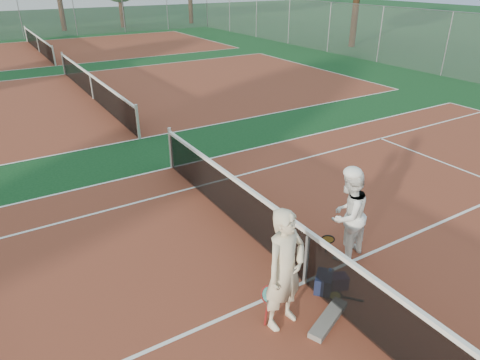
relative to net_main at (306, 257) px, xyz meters
name	(u,v)px	position (x,y,z in m)	size (l,w,h in m)	color
ground	(304,282)	(0.00, 0.00, -0.51)	(130.00, 130.00, 0.00)	#0F3918
court_main	(304,282)	(0.00, 0.00, -0.51)	(23.77, 10.97, 0.01)	brown
court_far_a	(94,99)	(0.00, 13.50, -0.51)	(23.77, 10.97, 0.01)	brown
court_far_b	(40,52)	(0.00, 27.00, -0.51)	(23.77, 10.97, 0.01)	brown
net_main	(306,257)	(0.00, 0.00, 0.00)	(0.10, 10.98, 1.02)	black
net_far_a	(92,86)	(0.00, 13.50, 0.00)	(0.10, 10.98, 1.02)	black
net_far_b	(38,44)	(0.00, 27.00, 0.00)	(0.10, 10.98, 1.02)	black
fence_back	(20,18)	(0.00, 34.00, 0.99)	(32.00, 0.06, 3.00)	slate
player_a	(285,270)	(-0.85, -0.51, 0.43)	(0.69, 0.45, 1.88)	beige
player_b	(347,215)	(1.08, 0.23, 0.34)	(0.83, 0.64, 1.70)	white
racket_red	(269,303)	(-0.99, -0.36, -0.22)	(0.22, 0.27, 0.58)	maroon
racket_black_held	(327,247)	(0.74, 0.30, -0.24)	(0.30, 0.27, 0.55)	black
racket_spare	(333,295)	(0.19, -0.50, -0.49)	(0.60, 0.27, 0.03)	black
sports_bag_navy	(324,282)	(0.14, -0.30, -0.36)	(0.38, 0.26, 0.30)	black
sports_bag_purple	(338,282)	(0.38, -0.38, -0.39)	(0.30, 0.21, 0.24)	black
net_cover_canvas	(328,319)	(-0.27, -0.87, -0.46)	(0.92, 0.21, 0.10)	#67625D
water_bottle	(329,278)	(0.29, -0.26, -0.36)	(0.09, 0.09, 0.30)	silver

